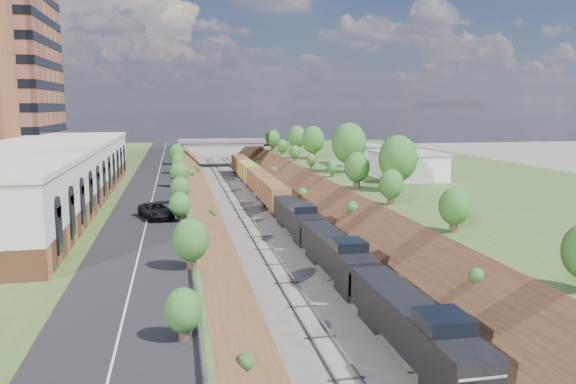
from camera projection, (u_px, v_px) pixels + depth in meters
name	position (u px, v px, depth m)	size (l,w,h in m)	color
ground	(384.00, 372.00, 35.24)	(400.00, 400.00, 0.00)	#6B665B
platform_left	(42.00, 197.00, 86.64)	(44.00, 180.00, 5.00)	#3E5623
platform_right	(438.00, 185.00, 99.38)	(44.00, 180.00, 5.00)	#3E5623
embankment_left	(187.00, 208.00, 91.27)	(7.07, 180.00, 7.07)	brown
embankment_right	(318.00, 204.00, 95.52)	(7.07, 180.00, 7.07)	brown
rail_left_track	(238.00, 206.00, 92.88)	(1.58, 180.00, 0.18)	gray
rail_right_track	(269.00, 205.00, 93.88)	(1.58, 180.00, 0.18)	gray
road	(157.00, 178.00, 89.63)	(8.00, 180.00, 0.10)	black
guardrail	(183.00, 175.00, 90.15)	(0.10, 171.00, 0.70)	#99999E
commercial_building	(41.00, 175.00, 65.37)	(14.30, 62.30, 7.00)	brown
smokestack	(2.00, 45.00, 78.74)	(3.20, 3.20, 40.00)	brown
overpass	(223.00, 149.00, 152.73)	(24.50, 8.30, 7.40)	gray
white_building_near	(407.00, 166.00, 89.11)	(9.00, 12.00, 4.00)	silver
white_building_far	(360.00, 155.00, 110.36)	(8.00, 10.00, 3.60)	silver
tree_right_large	(398.00, 159.00, 75.86)	(5.25, 5.25, 7.61)	#473323
tree_left_crest	(185.00, 211.00, 51.27)	(2.45, 2.45, 3.55)	#473323
freight_train	(275.00, 196.00, 87.65)	(2.91, 117.61, 4.55)	black
suv	(156.00, 211.00, 57.47)	(2.61, 5.66, 1.57)	black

